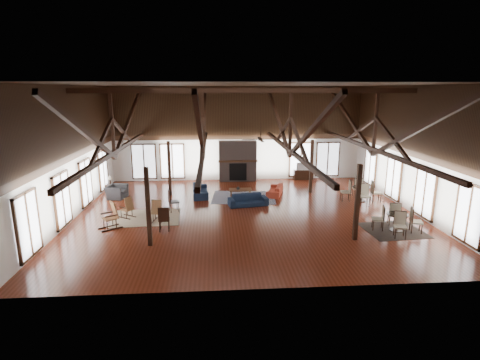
{
  "coord_description": "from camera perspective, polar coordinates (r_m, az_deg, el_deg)",
  "views": [
    {
      "loc": [
        -1.51,
        -17.02,
        5.81
      ],
      "look_at": [
        -0.25,
        1.0,
        1.42
      ],
      "focal_mm": 28.0,
      "sensor_mm": 36.0,
      "label": 1
    }
  ],
  "objects": [
    {
      "name": "sofa_navy_front",
      "position": [
        19.17,
        1.23,
        -3.07
      ],
      "size": [
        2.11,
        1.13,
        0.58
      ],
      "primitive_type": "imported",
      "rotation": [
        0.0,
        0.0,
        0.18
      ],
      "color": "#131F35",
      "rests_on": "floor"
    },
    {
      "name": "sofa_navy_left",
      "position": [
        21.0,
        -6.05,
        -1.61
      ],
      "size": [
        2.13,
        0.94,
        0.61
      ],
      "primitive_type": "imported",
      "rotation": [
        0.0,
        0.0,
        1.63
      ],
      "color": "#131F36",
      "rests_on": "floor"
    },
    {
      "name": "rocking_chair_b",
      "position": [
        17.21,
        -12.47,
        -4.65
      ],
      "size": [
        0.56,
        0.88,
        1.06
      ],
      "rotation": [
        0.0,
        0.0,
        -0.16
      ],
      "color": "brown",
      "rests_on": "floor"
    },
    {
      "name": "coffee_table",
      "position": [
        20.56,
        0.07,
        -1.56
      ],
      "size": [
        1.23,
        0.63,
        0.47
      ],
      "rotation": [
        0.0,
        0.0,
        0.02
      ],
      "color": "brown",
      "rests_on": "floor"
    },
    {
      "name": "roof_truss",
      "position": [
        17.18,
        1.06,
        7.72
      ],
      "size": [
        15.6,
        14.07,
        3.14
      ],
      "color": "black",
      "rests_on": "wall_back"
    },
    {
      "name": "side_chair_b",
      "position": [
        15.95,
        -11.53,
        -5.57
      ],
      "size": [
        0.49,
        0.49,
        1.08
      ],
      "rotation": [
        0.0,
        0.0,
        0.07
      ],
      "color": "black",
      "rests_on": "floor"
    },
    {
      "name": "cup_near",
      "position": [
        16.88,
        23.07,
        -4.7
      ],
      "size": [
        0.15,
        0.15,
        0.1
      ],
      "primitive_type": "imported",
      "rotation": [
        0.0,
        0.0,
        -0.14
      ],
      "color": "#B2B2B2",
      "rests_on": "cafe_table_near"
    },
    {
      "name": "wall_left",
      "position": [
        18.43,
        -24.63,
        3.65
      ],
      "size": [
        0.02,
        14.0,
        6.0
      ],
      "primitive_type": "cube",
      "color": "white",
      "rests_on": "floor"
    },
    {
      "name": "side_chair_a",
      "position": [
        18.38,
        -10.39,
        -2.89
      ],
      "size": [
        0.59,
        0.59,
        1.11
      ],
      "rotation": [
        0.0,
        0.0,
        -1.26
      ],
      "color": "black",
      "rests_on": "floor"
    },
    {
      "name": "ceiling",
      "position": [
        17.09,
        1.09,
        14.3
      ],
      "size": [
        16.0,
        14.0,
        0.02
      ],
      "primitive_type": "cube",
      "color": "black",
      "rests_on": "wall_back"
    },
    {
      "name": "armchair",
      "position": [
        21.56,
        -18.3,
        -1.71
      ],
      "size": [
        1.26,
        1.15,
        0.7
      ],
      "primitive_type": "imported",
      "rotation": [
        0.0,
        0.0,
        1.36
      ],
      "color": "#2E2D30",
      "rests_on": "floor"
    },
    {
      "name": "television",
      "position": [
        24.96,
        9.56,
        2.09
      ],
      "size": [
        0.88,
        0.14,
        0.51
      ],
      "primitive_type": "imported",
      "rotation": [
        0.0,
        0.0,
        -0.03
      ],
      "color": "#B2B2B2",
      "rests_on": "tv_console"
    },
    {
      "name": "side_table_lamp",
      "position": [
        22.37,
        -19.1,
        -1.01
      ],
      "size": [
        0.45,
        0.45,
        1.14
      ],
      "color": "black",
      "rests_on": "floor"
    },
    {
      "name": "cup_far",
      "position": [
        20.72,
        17.97,
        -0.89
      ],
      "size": [
        0.15,
        0.15,
        0.1
      ],
      "primitive_type": "imported",
      "rotation": [
        0.0,
        0.0,
        0.24
      ],
      "color": "#B2B2B2",
      "rests_on": "cafe_table_far"
    },
    {
      "name": "wall_back",
      "position": [
        24.23,
        -0.42,
        7.01
      ],
      "size": [
        16.0,
        0.02,
        6.0
      ],
      "primitive_type": "cube",
      "color": "white",
      "rests_on": "floor"
    },
    {
      "name": "rug_tan",
      "position": [
        18.01,
        -14.09,
        -5.56
      ],
      "size": [
        3.18,
        2.55,
        0.01
      ],
      "primitive_type": "cube",
      "rotation": [
        0.0,
        0.0,
        0.04
      ],
      "color": "tan",
      "rests_on": "floor"
    },
    {
      "name": "rug_dark",
      "position": [
        17.23,
        22.3,
        -7.09
      ],
      "size": [
        2.49,
        2.3,
        0.01
      ],
      "primitive_type": "cube",
      "rotation": [
        0.0,
        0.0,
        0.07
      ],
      "color": "black",
      "rests_on": "floor"
    },
    {
      "name": "wall_right",
      "position": [
        19.7,
        24.98,
        4.19
      ],
      "size": [
        0.02,
        14.0,
        6.0
      ],
      "primitive_type": "cube",
      "color": "white",
      "rests_on": "floor"
    },
    {
      "name": "fireplace",
      "position": [
        24.16,
        -0.36,
        2.89
      ],
      "size": [
        2.5,
        0.69,
        2.6
      ],
      "color": "brown",
      "rests_on": "floor"
    },
    {
      "name": "rug_navy",
      "position": [
        20.66,
        0.57,
        -2.65
      ],
      "size": [
        3.65,
        2.88,
        0.01
      ],
      "primitive_type": "cube",
      "rotation": [
        0.0,
        0.0,
        -0.1
      ],
      "color": "#1A1E4A",
      "rests_on": "floor"
    },
    {
      "name": "tv_console",
      "position": [
        25.09,
        9.6,
        0.83
      ],
      "size": [
        1.26,
        0.47,
        0.63
      ],
      "primitive_type": "cube",
      "color": "black",
      "rests_on": "floor"
    },
    {
      "name": "sofa_orange",
      "position": [
        21.22,
        5.33,
        -1.52
      ],
      "size": [
        1.99,
        1.25,
        0.54
      ],
      "primitive_type": "imported",
      "rotation": [
        0.0,
        0.0,
        -1.88
      ],
      "color": "#B63823",
      "rests_on": "floor"
    },
    {
      "name": "cafe_table_far",
      "position": [
        20.86,
        17.96,
        -1.62
      ],
      "size": [
        2.14,
        2.14,
        1.1
      ],
      "rotation": [
        0.0,
        0.0,
        -0.14
      ],
      "color": "black",
      "rests_on": "floor"
    },
    {
      "name": "wall_front",
      "position": [
        10.52,
        4.4,
        -1.87
      ],
      "size": [
        16.0,
        0.02,
        6.0
      ],
      "primitive_type": "cube",
      "color": "white",
      "rests_on": "floor"
    },
    {
      "name": "cafe_table_near",
      "position": [
        17.04,
        22.82,
        -5.52
      ],
      "size": [
        2.05,
        2.05,
        1.05
      ],
      "rotation": [
        0.0,
        0.0,
        -0.3
      ],
      "color": "black",
      "rests_on": "floor"
    },
    {
      "name": "rocking_chair_a",
      "position": [
        18.09,
        -16.74,
        -4.11
      ],
      "size": [
        0.87,
        0.76,
        0.99
      ],
      "rotation": [
        0.0,
        0.0,
        0.98
      ],
      "color": "brown",
      "rests_on": "floor"
    },
    {
      "name": "post_grid",
      "position": [
        17.62,
        1.03,
        -0.41
      ],
      "size": [
        8.16,
        7.16,
        3.05
      ],
      "color": "black",
      "rests_on": "floor"
    },
    {
      "name": "ceiling_fan",
      "position": [
        16.28,
        3.13,
        6.32
      ],
      "size": [
        1.6,
        1.6,
        0.75
      ],
      "color": "black",
      "rests_on": "roof_truss"
    },
    {
      "name": "rocking_chair_c",
      "position": [
        16.96,
        -18.94,
        -5.17
      ],
      "size": [
        1.02,
        0.91,
        1.17
      ],
      "rotation": [
        0.0,
        0.0,
        2.18
      ],
      "color": "brown",
      "rests_on": "floor"
    },
    {
      "name": "floor",
      "position": [
        18.05,
        1.01,
        -5.11
      ],
      "size": [
        16.0,
        16.0,
        0.0
      ],
      "primitive_type": "plane",
      "color": "maroon",
      "rests_on": "ground"
    },
    {
      "name": "vase",
      "position": [
        20.43,
        -0.31,
        -1.2
      ],
      "size": [
        0.21,
        0.21,
        0.2
      ],
      "primitive_type": "imported",
      "rotation": [
        0.0,
        0.0,
        -0.12
      ],
      "color": "#B2B2B2",
      "rests_on": "coffee_table"
    }
  ]
}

